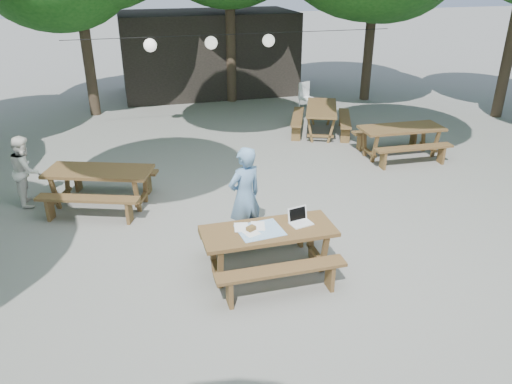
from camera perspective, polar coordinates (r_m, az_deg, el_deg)
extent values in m
plane|color=slate|center=(9.13, 3.64, -3.86)|extent=(80.00, 80.00, 0.00)
cube|color=black|center=(18.56, -5.48, 15.56)|extent=(6.00, 3.00, 2.80)
cube|color=#53371D|center=(7.47, 1.42, -4.48)|extent=(2.00, 0.80, 0.06)
cube|color=#53371D|center=(7.08, 2.92, -8.88)|extent=(1.90, 0.28, 0.05)
cube|color=#53371D|center=(8.15, 0.09, -3.97)|extent=(1.90, 0.28, 0.05)
cube|color=#53371D|center=(7.66, 1.39, -6.93)|extent=(1.70, 0.70, 0.69)
cube|color=#53371D|center=(10.03, -17.56, 2.26)|extent=(2.15, 1.43, 0.06)
cube|color=#53371D|center=(9.58, -18.70, -0.73)|extent=(1.88, 0.90, 0.05)
cube|color=#53371D|center=(10.68, -16.17, 2.27)|extent=(1.88, 0.90, 0.05)
cube|color=#53371D|center=(10.17, -17.29, 0.31)|extent=(1.84, 1.23, 0.69)
cube|color=#53371D|center=(12.61, 16.32, 7.01)|extent=(2.03, 0.87, 0.06)
cube|color=#53371D|center=(12.16, 17.60, 4.84)|extent=(1.91, 0.35, 0.05)
cube|color=#53371D|center=(13.23, 14.85, 6.77)|extent=(1.91, 0.35, 0.05)
cube|color=#53371D|center=(12.72, 16.12, 5.40)|extent=(1.72, 0.76, 0.69)
cube|color=#53371D|center=(13.98, 7.51, 9.50)|extent=(1.50, 2.15, 0.06)
cube|color=#53371D|center=(14.07, 10.12, 8.29)|extent=(0.98, 1.86, 0.05)
cube|color=#53371D|center=(14.06, 4.77, 8.58)|extent=(0.98, 1.86, 0.05)
cube|color=#53371D|center=(14.08, 7.43, 8.03)|extent=(1.30, 1.84, 0.69)
imported|color=#6791BD|center=(8.20, -1.29, -0.54)|extent=(0.74, 0.62, 1.73)
imported|color=white|center=(10.66, -24.82, 2.27)|extent=(0.57, 0.70, 1.39)
cube|color=white|center=(16.20, 5.97, 10.55)|extent=(0.57, 0.57, 0.04)
cube|color=white|center=(16.28, 5.52, 11.58)|extent=(0.42, 0.20, 0.48)
cube|color=white|center=(16.26, 5.93, 9.83)|extent=(0.55, 0.55, 0.38)
cube|color=white|center=(7.62, 5.17, -3.62)|extent=(0.37, 0.29, 0.02)
cube|color=white|center=(7.65, 4.75, -2.49)|extent=(0.34, 0.13, 0.23)
cube|color=black|center=(7.65, 4.77, -2.51)|extent=(0.28, 0.10, 0.19)
cube|color=#3B89CB|center=(7.42, 0.45, -4.39)|extent=(0.70, 0.61, 0.01)
cube|color=white|center=(7.37, -0.71, -4.56)|extent=(0.30, 0.35, 0.00)
cube|color=white|center=(7.52, 0.21, -3.89)|extent=(0.28, 0.34, 0.00)
cube|color=white|center=(7.48, -1.68, -4.05)|extent=(0.26, 0.33, 0.00)
cube|color=brown|center=(7.39, -0.57, -4.17)|extent=(0.16, 0.14, 0.06)
cylinder|color=black|center=(14.03, -2.24, 17.59)|extent=(9.00, 0.02, 0.02)
sphere|color=white|center=(13.72, -12.00, 16.09)|extent=(0.34, 0.34, 0.34)
sphere|color=white|center=(13.91, -5.15, 16.62)|extent=(0.34, 0.34, 0.34)
sphere|color=white|center=(14.28, 1.45, 16.92)|extent=(0.34, 0.34, 0.34)
cylinder|color=#2D2319|center=(16.22, -18.84, 15.83)|extent=(0.32, 0.32, 4.35)
cylinder|color=#2D2319|center=(17.06, -2.94, 18.31)|extent=(0.32, 0.32, 4.86)
cylinder|color=#2D2319|center=(17.70, 12.90, 17.19)|extent=(0.32, 0.32, 4.37)
cylinder|color=#2D2319|center=(16.92, 27.20, 15.32)|extent=(0.32, 0.32, 4.65)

